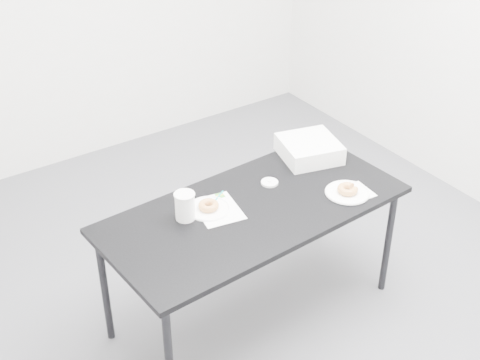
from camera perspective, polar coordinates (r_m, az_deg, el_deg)
floor at (r=3.84m, az=-1.23°, el=-10.29°), size 4.00×4.00×0.00m
table at (r=3.37m, az=1.16°, el=-3.06°), size 1.58×0.81×0.70m
scorecard at (r=3.32m, az=-1.93°, el=-2.52°), size 0.25×0.30×0.00m
logo_patch at (r=3.42m, az=-1.72°, el=-1.33°), size 0.05×0.05×0.00m
pen at (r=3.40m, az=-1.90°, el=-1.48°), size 0.11×0.07×0.01m
napkin at (r=3.49m, az=9.83°, el=-1.05°), size 0.17×0.17×0.00m
plate_near at (r=3.48m, az=9.14°, el=-1.07°), size 0.23×0.23×0.01m
donut_near at (r=3.47m, az=9.17°, el=-0.78°), size 0.13×0.13×0.04m
plate_far at (r=3.32m, az=-2.69°, el=-2.47°), size 0.22×0.22×0.01m
donut_far at (r=3.31m, az=-2.70°, el=-2.18°), size 0.11×0.11×0.03m
coffee_cup at (r=3.23m, az=-4.72°, el=-2.23°), size 0.10×0.10×0.14m
cup_lid at (r=3.52m, az=2.54°, el=-0.22°), size 0.09×0.09×0.01m
bakery_box at (r=3.75m, az=5.92°, el=2.66°), size 0.37×0.37×0.10m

